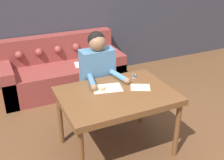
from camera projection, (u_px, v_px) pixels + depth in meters
ground_plane at (115, 149)px, 3.43m from camera, size 16.00×16.00×0.00m
wall_back at (57, 8)px, 4.74m from camera, size 8.00×0.06×2.60m
dining_table at (117, 99)px, 3.15m from camera, size 1.27×0.91×0.77m
couch at (62, 71)px, 4.78m from camera, size 2.00×0.85×0.88m
person at (98, 80)px, 3.63m from camera, size 0.50×0.61×1.32m
pattern_paper_main at (107, 88)px, 3.22m from camera, size 0.37×0.29×0.00m
pattern_paper_offcut at (140, 87)px, 3.24m from camera, size 0.28×0.26×0.00m
scissors at (105, 88)px, 3.21m from camera, size 0.22×0.16×0.01m
thread_spool at (134, 76)px, 3.47m from camera, size 0.04×0.04×0.05m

